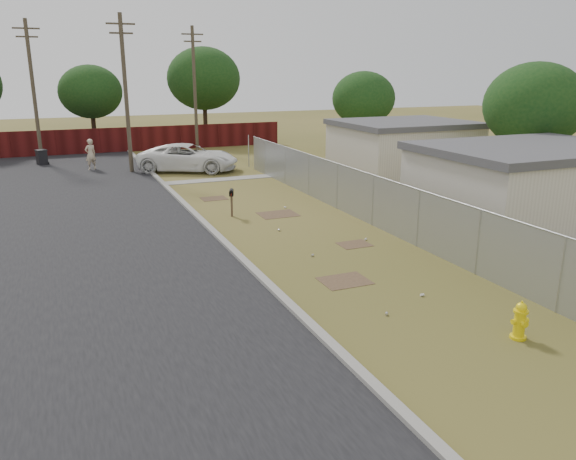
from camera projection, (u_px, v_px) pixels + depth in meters
name	position (u px, v px, depth m)	size (l,w,h in m)	color
ground	(300.00, 233.00, 21.06)	(120.00, 120.00, 0.00)	olive
street	(94.00, 204.00, 25.68)	(15.10, 60.00, 0.12)	black
chainlink_fence	(360.00, 200.00, 22.91)	(0.10, 27.06, 2.02)	#95989D
privacy_fence	(86.00, 141.00, 40.75)	(30.00, 0.12, 1.80)	#4A100F
utility_poles	(122.00, 89.00, 36.73)	(12.60, 8.24, 9.00)	brown
houses	(458.00, 164.00, 27.01)	(9.30, 17.24, 3.10)	beige
horizon_trees	(181.00, 88.00, 40.98)	(33.32, 31.94, 7.78)	#332217
fire_hydrant	(520.00, 321.00, 12.73)	(0.42, 0.43, 0.92)	yellow
mailbox	(231.00, 195.00, 23.25)	(0.32, 0.50, 1.16)	brown
pickup_truck	(188.00, 158.00, 33.79)	(2.73, 5.91, 1.64)	white
pedestrian	(91.00, 154.00, 34.20)	(0.69, 0.45, 1.89)	#C9B493
trash_bin	(42.00, 157.00, 36.14)	(0.81, 0.79, 0.96)	black
scattered_litter	(333.00, 250.00, 19.03)	(2.91, 11.54, 0.07)	silver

